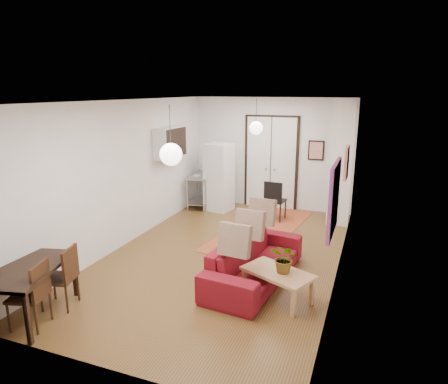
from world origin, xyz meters
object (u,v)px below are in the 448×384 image
(sofa, at_px, (255,260))
(black_side_chair, at_px, (277,196))
(fridge, at_px, (219,177))
(dining_chair_far, at_px, (33,287))
(dining_chair_near, at_px, (63,270))
(kitchen_counter, at_px, (202,186))
(coffee_table, at_px, (278,275))
(dining_table, at_px, (28,273))

(sofa, distance_m, black_side_chair, 3.37)
(fridge, relative_size, dining_chair_far, 1.92)
(dining_chair_near, height_order, dining_chair_far, same)
(sofa, relative_size, black_side_chair, 2.42)
(kitchen_counter, height_order, dining_chair_near, dining_chair_near)
(sofa, height_order, fridge, fridge)
(coffee_table, xyz_separation_m, fridge, (-2.53, 4.02, 0.48))
(coffee_table, height_order, dining_chair_near, dining_chair_near)
(coffee_table, height_order, black_side_chair, black_side_chair)
(dining_table, bearing_deg, kitchen_counter, 90.00)
(kitchen_counter, xyz_separation_m, black_side_chair, (2.14, -0.34, 0.02))
(fridge, distance_m, black_side_chair, 1.62)
(dining_table, bearing_deg, fridge, 84.33)
(fridge, height_order, dining_chair_near, fridge)
(sofa, bearing_deg, coffee_table, -129.23)
(coffee_table, bearing_deg, sofa, 134.89)
(dining_table, height_order, black_side_chair, black_side_chair)
(sofa, bearing_deg, dining_chair_far, 139.16)
(sofa, bearing_deg, dining_chair_near, 131.42)
(dining_chair_near, bearing_deg, fridge, 160.88)
(sofa, bearing_deg, kitchen_counter, 41.10)
(kitchen_counter, xyz_separation_m, dining_table, (0.00, -5.84, 0.10))
(fridge, bearing_deg, dining_table, -87.67)
(sofa, height_order, coffee_table, sofa)
(black_side_chair, bearing_deg, fridge, -1.02)
(sofa, xyz_separation_m, dining_chair_near, (-2.42, -1.73, 0.18))
(dining_chair_far, bearing_deg, dining_chair_near, 165.13)
(dining_chair_far, bearing_deg, black_side_chair, 145.82)
(dining_table, xyz_separation_m, dining_chair_near, (0.17, 0.44, -0.13))
(sofa, relative_size, fridge, 1.35)
(kitchen_counter, xyz_separation_m, fridge, (0.56, -0.15, 0.32))
(kitchen_counter, distance_m, fridge, 0.67)
(kitchen_counter, distance_m, dining_chair_near, 5.40)
(dining_table, bearing_deg, dining_chair_near, 68.38)
(fridge, xyz_separation_m, dining_table, (-0.56, -5.69, -0.22))
(kitchen_counter, bearing_deg, dining_chair_far, -96.32)
(coffee_table, distance_m, black_side_chair, 3.96)
(fridge, distance_m, dining_chair_near, 5.28)
(black_side_chair, bearing_deg, dining_table, 74.49)
(dining_chair_near, bearing_deg, sofa, 110.67)
(black_side_chair, bearing_deg, dining_chair_far, 76.45)
(fridge, bearing_deg, sofa, -52.05)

